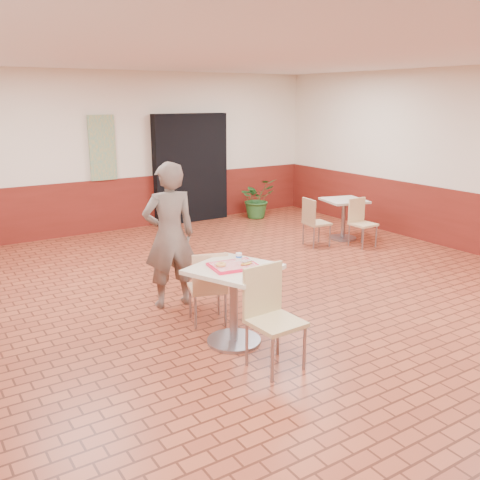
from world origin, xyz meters
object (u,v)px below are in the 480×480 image
customer (170,236)px  serving_tray (234,266)px  paper_cup (239,257)px  ring_donut (221,264)px  chair_second_left (314,220)px  main_table (234,292)px  chair_second_front (360,220)px  long_john_donut (246,263)px  chair_main_front (270,312)px  second_table (344,212)px  chair_main_back (208,284)px  potted_plant (257,198)px

customer → serving_tray: (0.09, -1.31, -0.05)m
customer → paper_cup: size_ratio=21.82×
ring_donut → chair_second_left: 4.15m
main_table → chair_second_left: 4.03m
chair_second_left → chair_second_front: 0.82m
paper_cup → long_john_donut: bearing=-94.6°
chair_main_front → second_table: 5.04m
ring_donut → chair_second_front: 4.53m
main_table → long_john_donut: bearing=-37.3°
second_table → chair_second_left: bearing=-174.1°
customer → chair_main_back: bearing=105.2°
chair_main_front → paper_cup: (0.09, 0.68, 0.36)m
chair_second_front → main_table: bearing=-153.3°
chair_main_back → potted_plant: chair_main_back is taller
paper_cup → chair_main_front: bearing=-97.1°
chair_main_front → second_table: chair_main_front is taller
main_table → chair_main_back: bearing=89.0°
chair_second_left → potted_plant: size_ratio=1.00×
paper_cup → chair_second_left: 3.91m
chair_main_front → long_john_donut: (0.07, 0.52, 0.34)m
chair_second_left → chair_second_front: bearing=-113.5°
main_table → paper_cup: (0.12, 0.08, 0.34)m
chair_second_left → chair_main_front: bearing=140.9°
ring_donut → paper_cup: paper_cup is taller
chair_second_left → second_table: bearing=-77.4°
ring_donut → paper_cup: bearing=13.4°
serving_tray → long_john_donut: 0.14m
paper_cup → chair_second_front: (3.78, 1.97, -0.44)m
serving_tray → potted_plant: 6.10m
serving_tray → ring_donut: ring_donut is taller
long_john_donut → paper_cup: 0.17m
chair_main_front → paper_cup: bearing=79.9°
chair_second_left → main_table: bearing=134.5°
serving_tray → potted_plant: serving_tray is taller
second_table → chair_second_front: bearing=-98.4°
main_table → chair_main_front: 0.60m
chair_second_front → serving_tray: bearing=-153.3°
main_table → chair_second_front: (3.89, 2.06, -0.10)m
chair_main_back → ring_donut: size_ratio=7.75×
serving_tray → second_table: (3.97, 2.55, -0.36)m
main_table → customer: 1.36m
chair_main_back → chair_second_left: size_ratio=1.03×
chair_second_left → potted_plant: potted_plant is taller
chair_main_back → chair_second_front: (3.88, 1.51, -0.02)m
chair_main_front → long_john_donut: chair_main_front is taller
long_john_donut → second_table: bearing=34.2°
serving_tray → potted_plant: bearing=53.1°
ring_donut → chair_second_left: size_ratio=0.13×
chair_second_front → customer: bearing=-170.6°
paper_cup → potted_plant: size_ratio=0.10×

